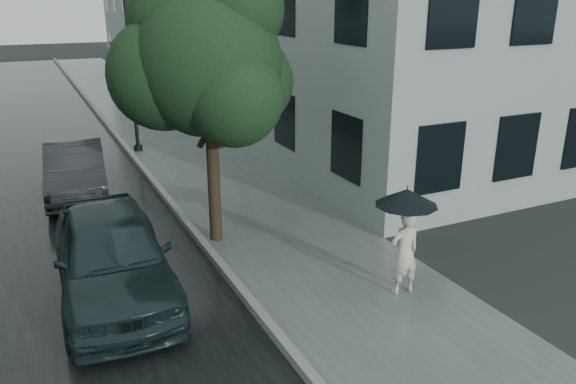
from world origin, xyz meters
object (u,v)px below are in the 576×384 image
car_far (75,169)px  pedestrian (404,252)px  street_tree (206,60)px  lamp_post (125,62)px  car_near (112,255)px

car_far → pedestrian: bearing=-55.2°
pedestrian → car_far: 8.98m
street_tree → lamp_post: (-0.17, 7.83, -0.78)m
car_near → car_far: size_ratio=1.11×
lamp_post → car_near: size_ratio=1.13×
car_near → car_far: car_near is taller
pedestrian → car_far: (-4.46, 7.80, -0.09)m
street_tree → car_near: 4.04m
pedestrian → lamp_post: 11.90m
street_tree → lamp_post: size_ratio=1.09×
lamp_post → car_far: (-2.13, -3.67, -2.22)m
street_tree → car_near: street_tree is taller
lamp_post → car_near: (-2.13, -9.45, -2.13)m
car_far → street_tree: bearing=-56.0°
car_far → lamp_post: bearing=65.0°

